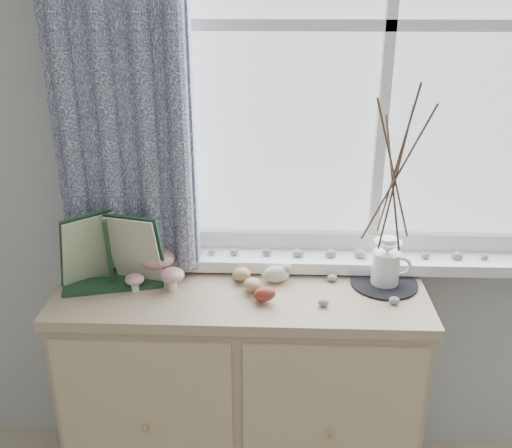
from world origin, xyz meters
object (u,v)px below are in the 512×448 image
Objects in this scene: botanical_book at (107,254)px; toadstool_cluster at (158,265)px; sideboard at (242,394)px; twig_pitcher at (395,171)px.

botanical_book is 1.95× the size of toadstool_cluster.
sideboard is at bearing -6.83° from toadstool_cluster.
twig_pitcher is (0.89, 0.07, 0.26)m from botanical_book.
toadstool_cluster is 0.81m from twig_pitcher.
botanical_book is at bearing -167.29° from twig_pitcher.
sideboard is 0.94m from twig_pitcher.
twig_pitcher is at bearing 1.25° from toadstool_cluster.
botanical_book is 0.17m from toadstool_cluster.
botanical_book is (-0.42, -0.03, 0.55)m from sideboard.
twig_pitcher is (0.75, 0.02, 0.33)m from toadstool_cluster.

